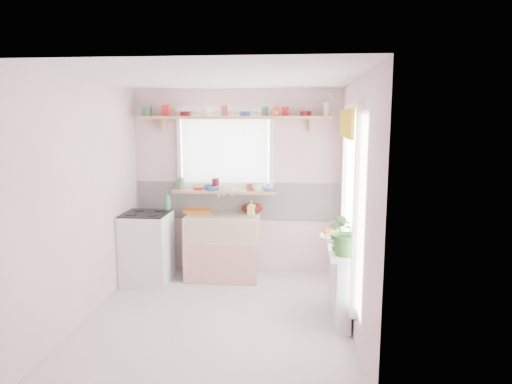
# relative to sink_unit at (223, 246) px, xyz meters

# --- Properties ---
(room) EXTENTS (3.20, 3.20, 3.20)m
(room) POSITION_rel_sink_unit_xyz_m (0.81, -0.43, 0.94)
(room) COLOR beige
(room) RESTS_ON ground
(sink_unit) EXTENTS (0.95, 0.65, 1.11)m
(sink_unit) POSITION_rel_sink_unit_xyz_m (0.00, 0.00, 0.00)
(sink_unit) COLOR white
(sink_unit) RESTS_ON ground
(cooker) EXTENTS (0.58, 0.58, 0.93)m
(cooker) POSITION_rel_sink_unit_xyz_m (-0.95, -0.24, 0.03)
(cooker) COLOR white
(cooker) RESTS_ON ground
(radiator_ledge) EXTENTS (0.22, 0.95, 0.78)m
(radiator_ledge) POSITION_rel_sink_unit_xyz_m (1.45, -1.09, -0.03)
(radiator_ledge) COLOR white
(radiator_ledge) RESTS_ON ground
(windowsill) EXTENTS (1.40, 0.22, 0.04)m
(windowsill) POSITION_rel_sink_unit_xyz_m (-0.00, 0.19, 0.71)
(windowsill) COLOR tan
(windowsill) RESTS_ON room
(pine_shelf) EXTENTS (2.52, 0.24, 0.04)m
(pine_shelf) POSITION_rel_sink_unit_xyz_m (0.15, 0.18, 1.69)
(pine_shelf) COLOR tan
(pine_shelf) RESTS_ON room
(shelf_crockery) EXTENTS (2.47, 0.11, 0.12)m
(shelf_crockery) POSITION_rel_sink_unit_xyz_m (0.13, 0.18, 1.76)
(shelf_crockery) COLOR #3F7F4C
(shelf_crockery) RESTS_ON pine_shelf
(sill_crockery) EXTENTS (1.35, 0.11, 0.12)m
(sill_crockery) POSITION_rel_sink_unit_xyz_m (-0.05, 0.19, 0.78)
(sill_crockery) COLOR #3F7F4C
(sill_crockery) RESTS_ON windowsill
(dish_tray) EXTENTS (0.39, 0.31, 0.04)m
(dish_tray) POSITION_rel_sink_unit_xyz_m (-0.38, 0.21, 0.44)
(dish_tray) COLOR orange
(dish_tray) RESTS_ON sink_unit
(colander) EXTENTS (0.30, 0.30, 0.13)m
(colander) POSITION_rel_sink_unit_xyz_m (0.37, 0.21, 0.48)
(colander) COLOR #601210
(colander) RESTS_ON sink_unit
(jade_plant) EXTENTS (0.56, 0.53, 0.49)m
(jade_plant) POSITION_rel_sink_unit_xyz_m (1.48, -1.36, 0.59)
(jade_plant) COLOR #386528
(jade_plant) RESTS_ON radiator_ledge
(fruit_bowl) EXTENTS (0.28, 0.28, 0.07)m
(fruit_bowl) POSITION_rel_sink_unit_xyz_m (1.36, -0.86, 0.38)
(fruit_bowl) COLOR silver
(fruit_bowl) RESTS_ON radiator_ledge
(herb_pot) EXTENTS (0.11, 0.09, 0.18)m
(herb_pot) POSITION_rel_sink_unit_xyz_m (1.36, -1.24, 0.43)
(herb_pot) COLOR #2A6327
(herb_pot) RESTS_ON radiator_ledge
(soap_bottle_sink) EXTENTS (0.10, 0.11, 0.20)m
(soap_bottle_sink) POSITION_rel_sink_unit_xyz_m (0.37, 0.07, 0.52)
(soap_bottle_sink) COLOR #D6DE62
(soap_bottle_sink) RESTS_ON sink_unit
(sill_cup) EXTENTS (0.13, 0.13, 0.10)m
(sill_cup) POSITION_rel_sink_unit_xyz_m (0.44, 0.13, 0.78)
(sill_cup) COLOR beige
(sill_cup) RESTS_ON windowsill
(sill_bowl) EXTENTS (0.23, 0.23, 0.07)m
(sill_bowl) POSITION_rel_sink_unit_xyz_m (-0.17, 0.13, 0.76)
(sill_bowl) COLOR #3658B0
(sill_bowl) RESTS_ON windowsill
(shelf_vase) EXTENTS (0.15, 0.15, 0.15)m
(shelf_vase) POSITION_rel_sink_unit_xyz_m (0.68, 0.12, 1.78)
(shelf_vase) COLOR #B34F37
(shelf_vase) RESTS_ON pine_shelf
(cooker_bottle) EXTENTS (0.12, 0.12, 0.25)m
(cooker_bottle) POSITION_rel_sink_unit_xyz_m (-0.73, -0.02, 0.61)
(cooker_bottle) COLOR #468C5A
(cooker_bottle) RESTS_ON cooker
(fruit) EXTENTS (0.20, 0.14, 0.10)m
(fruit) POSITION_rel_sink_unit_xyz_m (1.37, -0.86, 0.43)
(fruit) COLOR orange
(fruit) RESTS_ON fruit_bowl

